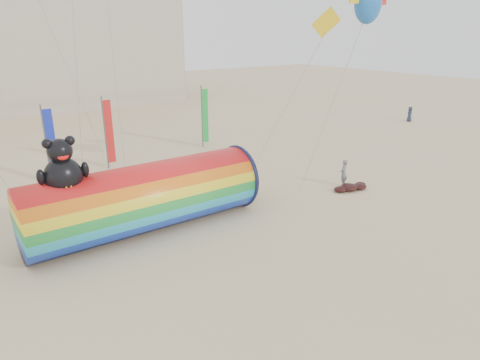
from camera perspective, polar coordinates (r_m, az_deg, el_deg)
ground at (r=20.92m, az=1.32°, el=-7.59°), size 160.00×160.00×0.00m
windsock_assembly at (r=21.52m, az=-12.53°, el=-2.11°), size 11.58×3.53×5.34m
kite_handler at (r=28.00m, az=13.65°, el=0.92°), size 0.77×0.69×1.76m
fabric_bundle at (r=27.71m, az=14.57°, el=-0.91°), size 2.62×1.35×0.41m
festival_banners at (r=32.31m, az=-14.65°, el=6.51°), size 13.49×2.49×5.20m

